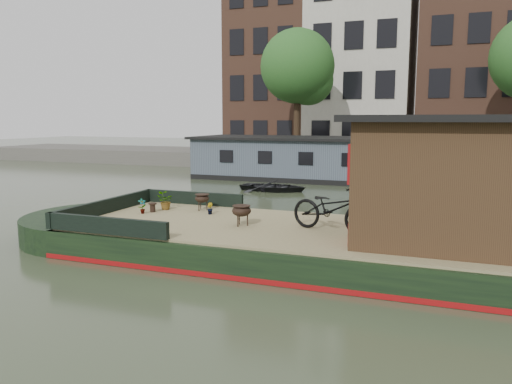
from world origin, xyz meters
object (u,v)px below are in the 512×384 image
(bicycle, at_px, (332,209))
(brazier_rear, at_px, (202,202))
(cabin, at_px, (454,178))
(dinghy, at_px, (273,184))
(brazier_front, at_px, (241,215))
(potted_plant_a, at_px, (142,206))

(bicycle, xyz_separation_m, brazier_rear, (-3.69, 1.27, -0.28))
(cabin, xyz_separation_m, dinghy, (-6.91, 9.49, -1.59))
(brazier_rear, relative_size, dinghy, 0.15)
(dinghy, bearing_deg, brazier_rear, -173.14)
(bicycle, relative_size, brazier_front, 4.10)
(bicycle, relative_size, brazier_rear, 4.44)
(bicycle, distance_m, brazier_front, 2.03)
(brazier_front, distance_m, brazier_rear, 2.19)
(cabin, relative_size, brazier_front, 8.72)
(cabin, distance_m, dinghy, 11.84)
(dinghy, bearing_deg, brazier_front, -164.34)
(cabin, bearing_deg, brazier_rear, 168.66)
(brazier_front, height_order, dinghy, brazier_front)
(potted_plant_a, relative_size, dinghy, 0.13)
(potted_plant_a, height_order, brazier_front, brazier_front)
(cabin, distance_m, bicycle, 2.45)
(cabin, relative_size, bicycle, 2.13)
(brazier_front, xyz_separation_m, dinghy, (-2.56, 9.67, -0.59))
(brazier_rear, height_order, dinghy, brazier_rear)
(brazier_rear, bearing_deg, brazier_front, -39.57)
(bicycle, bearing_deg, dinghy, 42.82)
(cabin, xyz_separation_m, potted_plant_a, (-7.22, 0.25, -1.04))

